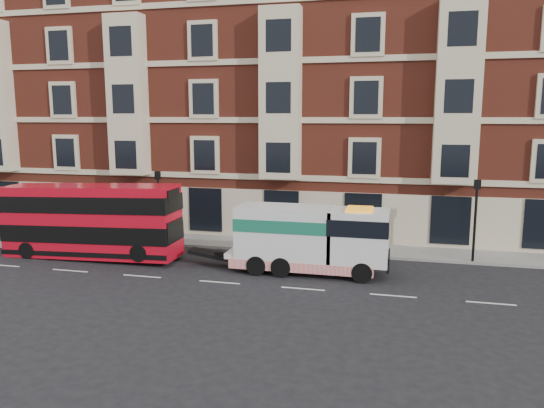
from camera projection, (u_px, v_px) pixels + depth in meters
The scene contains 9 objects.
ground at pixel (220, 282), 24.98m from camera, with size 120.00×120.00×0.00m, color black.
sidewalk at pixel (260, 244), 32.16m from camera, with size 90.00×3.00×0.15m, color slate.
victorian_terrace at pixel (294, 83), 37.58m from camera, with size 45.00×12.00×20.40m.
lamp_post_west at pixel (159, 201), 31.89m from camera, with size 0.35×0.15×4.35m.
lamp_post_east at pixel (475, 214), 27.68m from camera, with size 0.35×0.15×4.35m.
double_decker_bus at pixel (91, 220), 29.00m from camera, with size 9.96×2.28×4.03m.
tow_truck at pixel (307, 238), 26.25m from camera, with size 7.97×2.36×3.32m.
box_van at pixel (44, 224), 32.17m from camera, with size 5.27×2.89×2.59m.
pedestrian at pixel (156, 224), 33.76m from camera, with size 0.57×0.37×1.55m, color #1A2534.
Camera 1 is at (8.11, -22.76, 7.76)m, focal length 35.00 mm.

